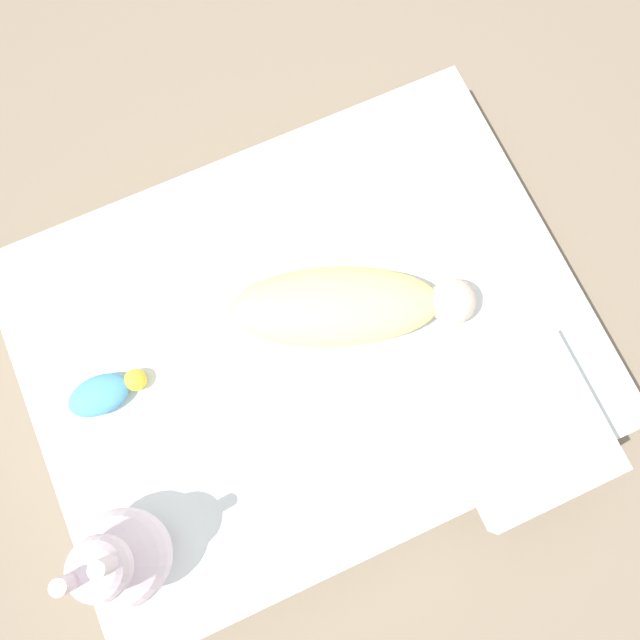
{
  "coord_description": "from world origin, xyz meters",
  "views": [
    {
      "loc": [
        -0.1,
        -0.3,
        1.71
      ],
      "look_at": [
        0.05,
        0.01,
        0.24
      ],
      "focal_mm": 35.0,
      "sensor_mm": 36.0,
      "label": 1
    }
  ],
  "objects_px": {
    "pillow": "(523,430)",
    "turtle_plush": "(105,393)",
    "bunny_plush": "(119,560)",
    "swaddled_baby": "(347,306)"
  },
  "relations": [
    {
      "from": "pillow",
      "to": "turtle_plush",
      "type": "height_order",
      "value": "pillow"
    },
    {
      "from": "pillow",
      "to": "turtle_plush",
      "type": "distance_m",
      "value": 0.99
    },
    {
      "from": "pillow",
      "to": "bunny_plush",
      "type": "xyz_separation_m",
      "value": [
        -0.93,
        0.12,
        0.09
      ]
    },
    {
      "from": "turtle_plush",
      "to": "bunny_plush",
      "type": "bearing_deg",
      "value": -99.71
    },
    {
      "from": "pillow",
      "to": "bunny_plush",
      "type": "relative_size",
      "value": 0.94
    },
    {
      "from": "pillow",
      "to": "bunny_plush",
      "type": "height_order",
      "value": "bunny_plush"
    },
    {
      "from": "swaddled_baby",
      "to": "turtle_plush",
      "type": "bearing_deg",
      "value": -163.08
    },
    {
      "from": "swaddled_baby",
      "to": "bunny_plush",
      "type": "relative_size",
      "value": 1.64
    },
    {
      "from": "swaddled_baby",
      "to": "bunny_plush",
      "type": "height_order",
      "value": "bunny_plush"
    },
    {
      "from": "swaddled_baby",
      "to": "pillow",
      "type": "xyz_separation_m",
      "value": [
        0.25,
        -0.44,
        -0.02
      ]
    }
  ]
}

